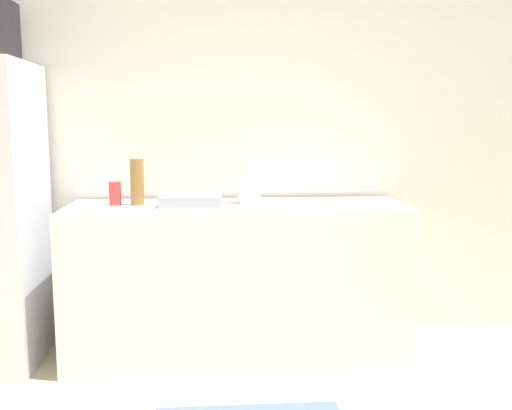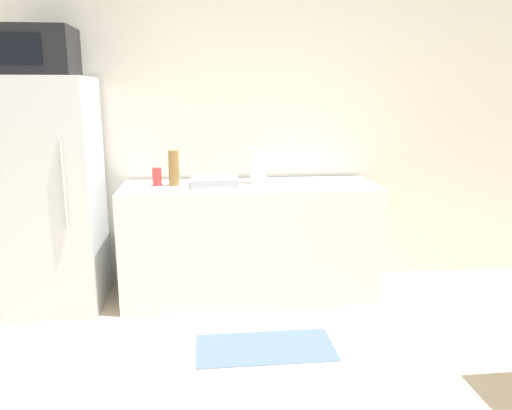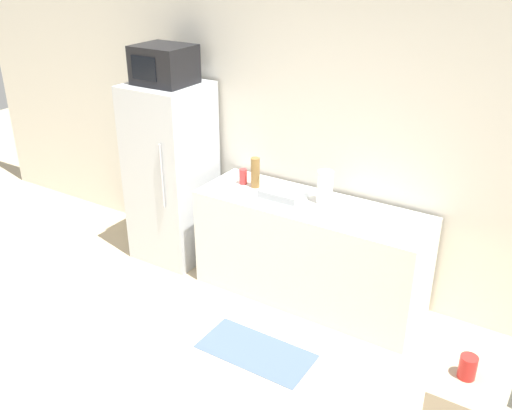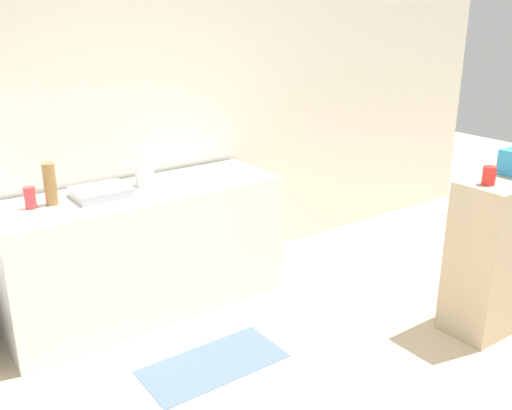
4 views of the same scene
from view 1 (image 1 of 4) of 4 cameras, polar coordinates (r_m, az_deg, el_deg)
name	(u,v)px [view 1 (image 1 of 4)]	position (r m, az deg, el deg)	size (l,w,h in m)	color
wall_back	(203,125)	(3.51, -5.31, 7.94)	(8.00, 0.06, 2.60)	silver
counter	(238,280)	(3.26, -1.85, -7.50)	(1.88, 0.61, 0.86)	silver
sink_basin	(191,200)	(3.19, -6.53, 0.54)	(0.34, 0.28, 0.06)	#9EA3A8
bottle_tall	(137,182)	(3.23, -11.80, 2.27)	(0.08, 0.08, 0.26)	olive
bottle_short	(115,193)	(3.26, -13.91, 1.13)	(0.07, 0.07, 0.13)	red
paper_towel_roll	(249,180)	(3.24, -0.75, 2.51)	(0.13, 0.13, 0.26)	white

